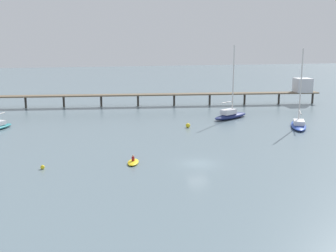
% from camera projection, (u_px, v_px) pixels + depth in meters
% --- Properties ---
extents(ground_plane, '(400.00, 400.00, 0.00)m').
position_uv_depth(ground_plane, '(198.00, 164.00, 52.33)').
color(ground_plane, slate).
extents(pier, '(87.83, 14.28, 6.25)m').
position_uv_depth(pier, '(201.00, 91.00, 98.62)').
color(pier, brown).
rests_on(pier, ground_plane).
extents(sailboat_blue, '(6.39, 9.37, 13.98)m').
position_uv_depth(sailboat_blue, '(299.00, 123.00, 73.82)').
color(sailboat_blue, '#2D4CB7').
rests_on(sailboat_blue, ground_plane).
extents(sailboat_navy, '(9.33, 6.92, 14.45)m').
position_uv_depth(sailboat_navy, '(230.00, 114.00, 82.15)').
color(sailboat_navy, navy).
rests_on(sailboat_navy, ground_plane).
extents(dinghy_yellow, '(2.15, 3.28, 1.14)m').
position_uv_depth(dinghy_yellow, '(133.00, 162.00, 52.36)').
color(dinghy_yellow, yellow).
rests_on(dinghy_yellow, ground_plane).
extents(mooring_buoy_mid, '(0.81, 0.81, 0.81)m').
position_uv_depth(mooring_buoy_mid, '(188.00, 125.00, 73.77)').
color(mooring_buoy_mid, yellow).
rests_on(mooring_buoy_mid, ground_plane).
extents(mooring_buoy_inner, '(0.51, 0.51, 0.51)m').
position_uv_depth(mooring_buoy_inner, '(43.00, 167.00, 50.09)').
color(mooring_buoy_inner, yellow).
rests_on(mooring_buoy_inner, ground_plane).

